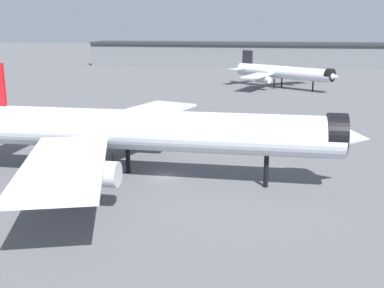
{
  "coord_description": "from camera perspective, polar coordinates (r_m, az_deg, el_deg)",
  "views": [
    {
      "loc": [
        17.86,
        -65.61,
        22.6
      ],
      "look_at": [
        4.62,
        -1.51,
        5.81
      ],
      "focal_mm": 44.35,
      "sensor_mm": 36.0,
      "label": 1
    }
  ],
  "objects": [
    {
      "name": "baggage_tug_wing",
      "position": [
        99.6,
        8.67,
        1.68
      ],
      "size": [
        3.11,
        3.57,
        1.85
      ],
      "rotation": [
        0.0,
        0.0,
        4.18
      ],
      "color": "black",
      "rests_on": "ground"
    },
    {
      "name": "terminal_building",
      "position": [
        257.4,
        14.08,
        10.36
      ],
      "size": [
        230.14,
        29.93,
        20.24
      ],
      "rotation": [
        0.0,
        0.0,
        0.04
      ],
      "color": "slate",
      "rests_on": "ground"
    },
    {
      "name": "airliner_far_taxiway",
      "position": [
        171.52,
        10.82,
        8.44
      ],
      "size": [
        38.87,
        34.75,
        12.66
      ],
      "rotation": [
        0.0,
        0.0,
        5.7
      ],
      "color": "silver",
      "rests_on": "ground"
    },
    {
      "name": "airliner_near_gate",
      "position": [
        69.06,
        -6.74,
        1.59
      ],
      "size": [
        64.4,
        58.92,
        16.84
      ],
      "rotation": [
        0.0,
        0.0,
        0.03
      ],
      "color": "silver",
      "rests_on": "ground"
    },
    {
      "name": "ground",
      "position": [
        71.65,
        -3.39,
        -4.02
      ],
      "size": [
        900.0,
        900.0,
        0.0
      ],
      "primitive_type": "plane",
      "color": "#56565B"
    }
  ]
}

